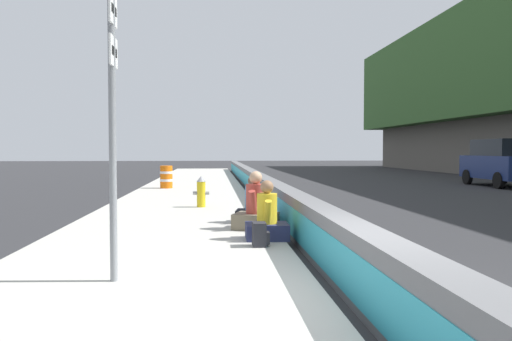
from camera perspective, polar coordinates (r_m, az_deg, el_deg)
The scene contains 11 objects.
ground_plane at distance 6.05m, azimuth 12.45°, elevation -14.60°, with size 160.00×160.00×0.00m, color #2B2B2D.
sidewalk_strip at distance 5.85m, azimuth -14.09°, elevation -14.48°, with size 80.00×4.40×0.14m, color #B5B2A8.
jersey_barrier at distance 5.94m, azimuth 12.45°, elevation -10.68°, with size 76.00×0.45×0.85m.
route_sign_post at distance 6.56m, azimuth -15.50°, elevation 6.22°, with size 0.44×0.09×3.60m.
fire_hydrant at distance 14.72m, azimuth -6.06°, elevation -2.28°, with size 0.26×0.46×0.88m.
seated_person_foreground at distance 9.39m, azimuth 1.21°, elevation -5.55°, with size 0.68×0.77×1.07m.
seated_person_middle at distance 10.61m, azimuth -0.02°, elevation -4.45°, with size 0.96×1.03×1.18m.
seated_person_rear at distance 11.56m, azimuth -0.32°, elevation -4.12°, with size 0.74×0.83×1.04m.
backpack at distance 8.73m, azimuth 0.43°, elevation -7.07°, with size 0.32×0.28×0.40m.
construction_barrel at distance 22.25m, azimuth -9.84°, elevation -0.69°, with size 0.54×0.54×0.95m.
parked_car_fourth at distance 27.54m, azimuth 25.39°, elevation 0.86°, with size 4.85×2.17×2.28m.
Camera 1 is at (-5.53, 1.72, 1.75)m, focal length 36.35 mm.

